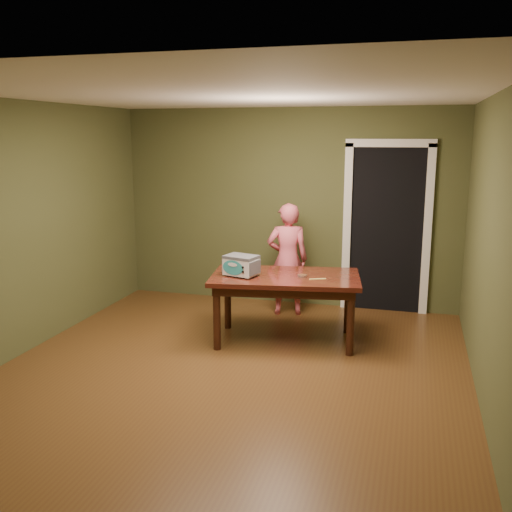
% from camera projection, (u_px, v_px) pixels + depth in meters
% --- Properties ---
extents(floor, '(5.00, 5.00, 0.00)m').
position_uv_depth(floor, '(230.00, 373.00, 5.49)').
color(floor, '#533517').
rests_on(floor, ground).
extents(room_shell, '(4.52, 5.02, 2.61)m').
position_uv_depth(room_shell, '(228.00, 196.00, 5.13)').
color(room_shell, '#454927').
rests_on(room_shell, ground).
extents(doorway, '(1.10, 0.66, 2.25)m').
position_uv_depth(doorway, '(388.00, 227.00, 7.54)').
color(doorway, black).
rests_on(doorway, ground).
extents(dining_table, '(1.72, 1.14, 0.75)m').
position_uv_depth(dining_table, '(285.00, 284.00, 6.23)').
color(dining_table, black).
rests_on(dining_table, floor).
extents(toy_oven, '(0.41, 0.33, 0.22)m').
position_uv_depth(toy_oven, '(241.00, 265.00, 6.16)').
color(toy_oven, '#4C4F54').
rests_on(toy_oven, dining_table).
extents(baking_pan, '(0.10, 0.10, 0.02)m').
position_uv_depth(baking_pan, '(302.00, 276.00, 6.14)').
color(baking_pan, silver).
rests_on(baking_pan, dining_table).
extents(spatula, '(0.17, 0.09, 0.01)m').
position_uv_depth(spatula, '(318.00, 279.00, 6.03)').
color(spatula, '#D8C55D').
rests_on(spatula, dining_table).
extents(child, '(0.59, 0.47, 1.43)m').
position_uv_depth(child, '(287.00, 259.00, 7.18)').
color(child, '#DE5B6C').
rests_on(child, floor).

